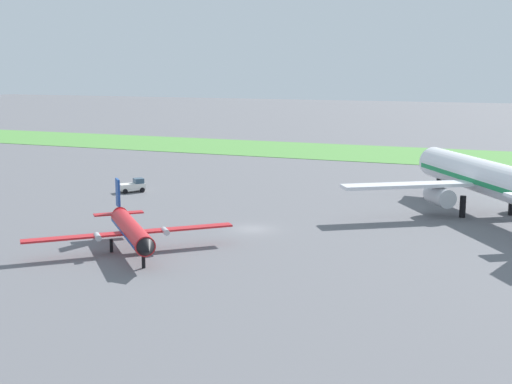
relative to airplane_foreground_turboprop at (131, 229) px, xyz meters
The scene contains 5 objects.
ground_plane 15.35m from the airplane_foreground_turboprop, 61.69° to the left, with size 600.00×600.00×0.00m, color slate.
grass_taxiway_strip 86.47m from the airplane_foreground_turboprop, 85.22° to the left, with size 360.00×28.00×0.08m, color #549342.
airplane_foreground_turboprop is the anchor object (origin of this frame).
airplane_midfield_jet 43.57m from the airplane_foreground_turboprop, 46.05° to the left, with size 31.25×31.31×12.66m.
pushback_tug_near_gate 33.37m from the airplane_foreground_turboprop, 121.93° to the left, with size 3.74×3.89×1.95m.
Camera 1 is at (28.88, -69.28, 17.73)m, focal length 48.63 mm.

